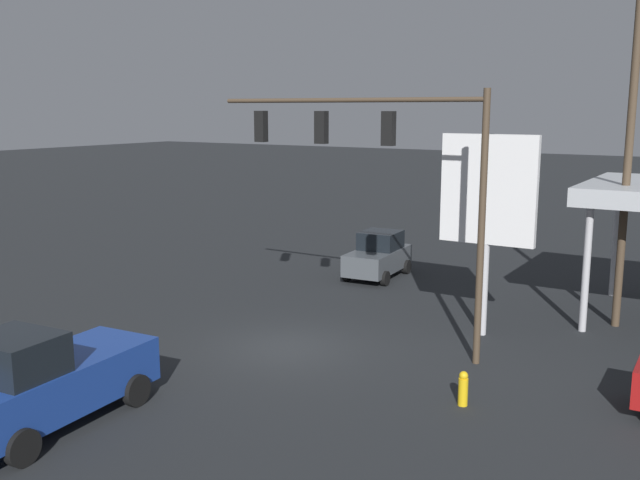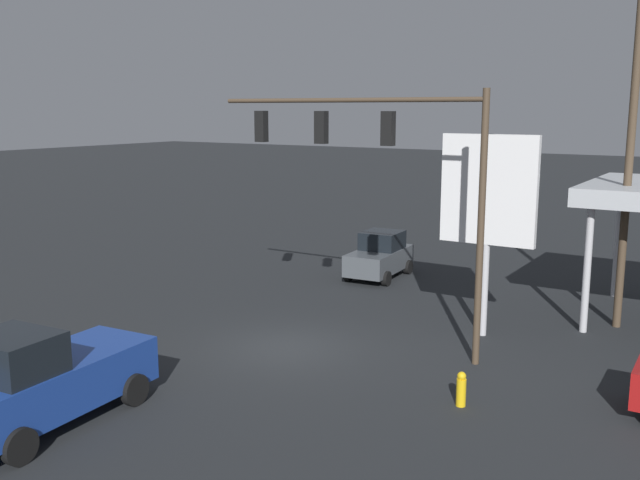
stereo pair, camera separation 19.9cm
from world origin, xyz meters
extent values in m
plane|color=black|center=(0.00, 0.00, 0.00)|extent=(200.00, 200.00, 0.00)
cylinder|color=#473828|center=(-5.43, -1.74, 3.87)|extent=(0.20, 0.20, 7.74)
cylinder|color=#473828|center=(-1.00, -1.74, 7.44)|extent=(8.85, 0.14, 0.14)
cube|color=black|center=(-2.51, -1.74, 6.62)|extent=(0.36, 0.28, 1.00)
sphere|color=#FF4141|center=(-2.51, -1.93, 6.92)|extent=(0.22, 0.22, 0.22)
sphere|color=#392305|center=(-2.51, -1.93, 6.62)|extent=(0.22, 0.22, 0.22)
sphere|color=black|center=(-2.51, -1.93, 6.32)|extent=(0.22, 0.22, 0.22)
cube|color=black|center=(-0.21, -1.74, 6.62)|extent=(0.36, 0.28, 1.00)
sphere|color=#FF4141|center=(-0.21, -1.93, 6.92)|extent=(0.22, 0.22, 0.22)
sphere|color=#392305|center=(-0.21, -1.93, 6.62)|extent=(0.22, 0.22, 0.22)
sphere|color=black|center=(-0.21, -1.93, 6.32)|extent=(0.22, 0.22, 0.22)
cube|color=black|center=(2.09, -1.74, 6.62)|extent=(0.36, 0.28, 1.00)
sphere|color=#FF4141|center=(2.09, -1.93, 6.92)|extent=(0.22, 0.22, 0.22)
sphere|color=#392305|center=(2.09, -1.93, 6.62)|extent=(0.22, 0.22, 0.22)
sphere|color=black|center=(2.09, -1.93, 6.32)|extent=(0.22, 0.22, 0.22)
cylinder|color=#473828|center=(-8.19, -7.65, 5.92)|extent=(0.26, 0.26, 11.84)
cylinder|color=#B7B7BC|center=(-7.37, -11.81, 2.07)|extent=(0.24, 0.24, 4.14)
cylinder|color=#B7B7BC|center=(-7.37, -6.46, 2.07)|extent=(0.24, 0.24, 4.14)
cylinder|color=#B7B7BC|center=(-4.70, -4.38, 3.21)|extent=(0.24, 0.24, 6.42)
cube|color=white|center=(-4.70, -4.38, 4.71)|extent=(3.05, 0.24, 3.43)
cube|color=black|center=(-4.70, -4.51, 4.71)|extent=(2.13, 0.04, 1.20)
cube|color=#474C51|center=(1.81, -9.66, 0.76)|extent=(1.96, 3.91, 0.90)
cube|color=black|center=(1.83, -9.96, 1.59)|extent=(1.68, 1.81, 0.76)
cylinder|color=black|center=(0.86, -8.49, 0.31)|extent=(0.26, 0.63, 0.62)
cylinder|color=black|center=(2.59, -8.36, 0.31)|extent=(0.26, 0.63, 0.62)
cylinder|color=black|center=(1.03, -10.95, 0.31)|extent=(0.26, 0.63, 0.62)
cylinder|color=black|center=(2.77, -10.83, 0.31)|extent=(0.26, 0.63, 0.62)
cube|color=navy|center=(1.54, 7.28, 0.95)|extent=(2.37, 5.33, 1.10)
cube|color=black|center=(1.47, 8.18, 1.95)|extent=(1.95, 1.73, 0.90)
cylinder|color=black|center=(0.40, 8.89, 0.40)|extent=(0.28, 0.81, 0.80)
cylinder|color=black|center=(0.64, 5.52, 0.40)|extent=(0.28, 0.81, 0.80)
cylinder|color=black|center=(2.68, 5.67, 0.40)|extent=(0.28, 0.81, 0.80)
cylinder|color=gold|center=(-6.16, 1.28, 0.35)|extent=(0.24, 0.24, 0.70)
sphere|color=gold|center=(-6.16, 1.28, 0.77)|extent=(0.22, 0.22, 0.22)
camera|label=1|loc=(-11.85, 17.17, 7.21)|focal=40.00mm
camera|label=2|loc=(-12.02, 17.06, 7.21)|focal=40.00mm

